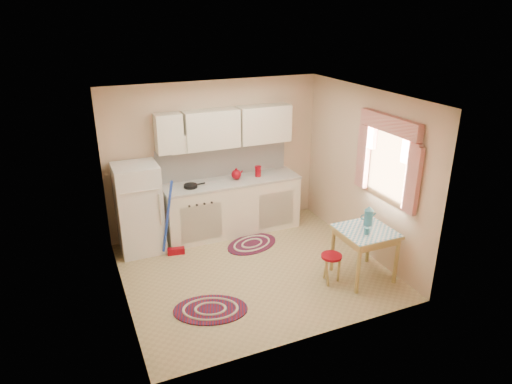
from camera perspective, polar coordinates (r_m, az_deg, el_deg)
room_shell at (r=6.30m, az=0.11°, el=4.13°), size 3.64×3.60×2.52m
fridge at (r=7.15m, az=-14.42°, el=-2.05°), size 0.65×0.60×1.40m
broom at (r=6.94m, az=-10.24°, el=-3.32°), size 0.30×0.17×1.20m
base_cabinets at (r=7.63m, az=-2.99°, el=-1.91°), size 2.25×0.60×0.88m
countertop at (r=7.46m, az=-3.05°, el=1.33°), size 2.27×0.62×0.04m
frying_pan at (r=7.20m, az=-8.18°, el=0.74°), size 0.24×0.24×0.05m
red_kettle at (r=7.45m, az=-2.48°, el=2.21°), size 0.23×0.22×0.18m
red_canister at (r=7.59m, az=0.25°, el=2.53°), size 0.11×0.11×0.16m
table at (r=6.56m, az=13.32°, el=-7.51°), size 0.72×0.72×0.72m
stool at (r=6.42m, az=9.32°, el=-9.42°), size 0.30×0.30×0.42m
coffee_pot at (r=6.48m, az=13.90°, el=-2.86°), size 0.19×0.18×0.31m
mug at (r=6.26m, az=13.65°, el=-4.78°), size 0.09×0.09×0.10m
rug_center at (r=7.37m, az=-0.52°, el=-6.52°), size 1.02×0.84×0.02m
rug_left at (r=5.94m, az=-5.71°, el=-14.42°), size 1.09×0.90×0.02m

